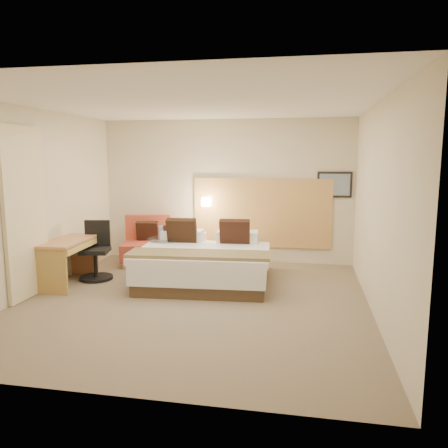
% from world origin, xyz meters
% --- Properties ---
extents(floor, '(4.80, 5.00, 0.02)m').
position_xyz_m(floor, '(0.00, 0.00, -0.01)').
color(floor, '#7C6A53').
rests_on(floor, ground).
extents(ceiling, '(4.80, 5.00, 0.02)m').
position_xyz_m(ceiling, '(0.00, 0.00, 2.71)').
color(ceiling, white).
rests_on(ceiling, floor).
extents(wall_back, '(4.80, 0.02, 2.70)m').
position_xyz_m(wall_back, '(0.00, 2.51, 1.35)').
color(wall_back, beige).
rests_on(wall_back, floor).
extents(wall_front, '(4.80, 0.02, 2.70)m').
position_xyz_m(wall_front, '(0.00, -2.51, 1.35)').
color(wall_front, beige).
rests_on(wall_front, floor).
extents(wall_left, '(0.02, 5.00, 2.70)m').
position_xyz_m(wall_left, '(-2.41, 0.00, 1.35)').
color(wall_left, beige).
rests_on(wall_left, floor).
extents(wall_right, '(0.02, 5.00, 2.70)m').
position_xyz_m(wall_right, '(2.41, 0.00, 1.35)').
color(wall_right, beige).
rests_on(wall_right, floor).
extents(headboard_panel, '(2.60, 0.04, 1.30)m').
position_xyz_m(headboard_panel, '(0.70, 2.47, 0.95)').
color(headboard_panel, tan).
rests_on(headboard_panel, wall_back).
extents(art_frame, '(0.62, 0.03, 0.47)m').
position_xyz_m(art_frame, '(2.02, 2.48, 1.50)').
color(art_frame, black).
rests_on(art_frame, wall_back).
extents(art_canvas, '(0.54, 0.01, 0.39)m').
position_xyz_m(art_canvas, '(2.02, 2.46, 1.50)').
color(art_canvas, gray).
rests_on(art_canvas, wall_back).
extents(lamp_arm, '(0.02, 0.12, 0.02)m').
position_xyz_m(lamp_arm, '(-0.35, 2.42, 1.15)').
color(lamp_arm, silver).
rests_on(lamp_arm, wall_back).
extents(lamp_shade, '(0.15, 0.15, 0.15)m').
position_xyz_m(lamp_shade, '(-0.35, 2.36, 1.15)').
color(lamp_shade, '#FFEDC6').
rests_on(lamp_shade, wall_back).
extents(curtain, '(0.06, 0.90, 2.42)m').
position_xyz_m(curtain, '(-2.36, -0.25, 1.22)').
color(curtain, beige).
rests_on(curtain, wall_left).
extents(bottle_a, '(0.07, 0.07, 0.22)m').
position_xyz_m(bottle_a, '(-0.93, 1.37, 0.72)').
color(bottle_a, '#90B3DF').
rests_on(bottle_a, side_table).
extents(bottle_b, '(0.07, 0.07, 0.22)m').
position_xyz_m(bottle_b, '(-0.89, 1.41, 0.72)').
color(bottle_b, '#98C0EB').
rests_on(bottle_b, side_table).
extents(menu_folder, '(0.15, 0.07, 0.24)m').
position_xyz_m(menu_folder, '(-0.79, 1.33, 0.73)').
color(menu_folder, '#391717').
rests_on(menu_folder, side_table).
extents(bed, '(2.16, 2.12, 1.00)m').
position_xyz_m(bed, '(-0.05, 1.00, 0.32)').
color(bed, '#463423').
rests_on(bed, floor).
extents(lounge_chair, '(0.99, 0.91, 0.90)m').
position_xyz_m(lounge_chair, '(-1.40, 1.91, 0.36)').
color(lounge_chair, tan).
rests_on(lounge_chair, floor).
extents(side_table, '(0.59, 0.59, 0.61)m').
position_xyz_m(side_table, '(-0.88, 1.35, 0.34)').
color(side_table, silver).
rests_on(side_table, floor).
extents(desk, '(0.59, 1.18, 0.72)m').
position_xyz_m(desk, '(-2.11, 0.44, 0.57)').
color(desk, '#C37F4C').
rests_on(desk, floor).
extents(desk_chair, '(0.64, 0.64, 0.95)m').
position_xyz_m(desk_chair, '(-1.86, 0.81, 0.39)').
color(desk_chair, black).
rests_on(desk_chair, floor).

